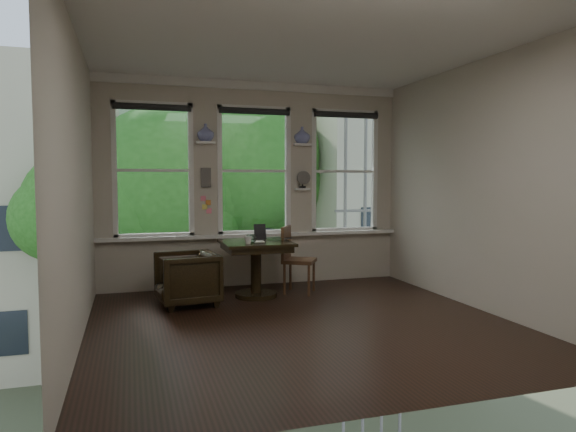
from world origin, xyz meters
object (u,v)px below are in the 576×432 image
object	(u,v)px
table	(256,269)
side_chair_right	(299,260)
laptop	(277,239)
armchair_left	(187,279)
mug	(248,240)

from	to	relation	value
table	side_chair_right	xyz separation A→B (m)	(0.63, 0.05, 0.09)
table	laptop	xyz separation A→B (m)	(0.30, 0.00, 0.39)
table	armchair_left	xyz separation A→B (m)	(-0.93, -0.20, -0.04)
side_chair_right	laptop	bearing A→B (deg)	130.13
table	mug	distance (m)	0.51
table	laptop	world-z (taller)	laptop
armchair_left	side_chair_right	distance (m)	1.59
armchair_left	side_chair_right	bearing A→B (deg)	92.36
table	laptop	bearing A→B (deg)	0.48
laptop	armchair_left	bearing A→B (deg)	-143.33
side_chair_right	mug	distance (m)	0.91
armchair_left	mug	world-z (taller)	mug
table	armchair_left	bearing A→B (deg)	-168.00
side_chair_right	mug	xyz separation A→B (m)	(-0.79, -0.29, 0.34)
armchair_left	laptop	xyz separation A→B (m)	(1.23, 0.20, 0.43)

